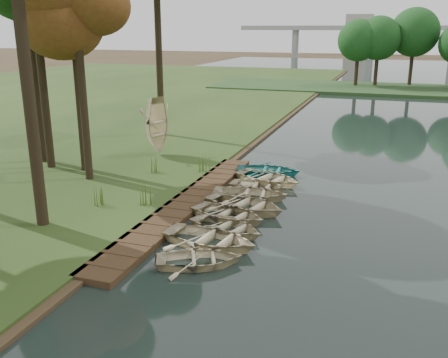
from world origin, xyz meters
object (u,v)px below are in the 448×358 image
(rowboat_0, at_px, (199,257))
(stored_rowboat, at_px, (158,149))
(boardwalk, at_px, (186,204))
(rowboat_2, at_px, (227,225))
(rowboat_1, at_px, (210,237))

(rowboat_0, relative_size, stored_rowboat, 0.84)
(stored_rowboat, bearing_deg, boardwalk, -129.22)
(rowboat_2, bearing_deg, rowboat_1, -168.31)
(boardwalk, xyz_separation_m, rowboat_2, (2.82, -2.34, 0.24))
(rowboat_0, relative_size, rowboat_2, 0.93)
(stored_rowboat, bearing_deg, rowboat_1, -128.97)
(rowboat_0, xyz_separation_m, rowboat_1, (-0.20, 1.65, 0.07))
(boardwalk, distance_m, rowboat_0, 6.16)
(rowboat_0, bearing_deg, stored_rowboat, 7.06)
(rowboat_1, bearing_deg, rowboat_0, -164.33)
(rowboat_1, bearing_deg, boardwalk, 43.33)
(boardwalk, bearing_deg, rowboat_0, -62.55)
(boardwalk, bearing_deg, stored_rowboat, 123.91)
(boardwalk, relative_size, rowboat_1, 4.20)
(rowboat_2, relative_size, stored_rowboat, 0.90)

